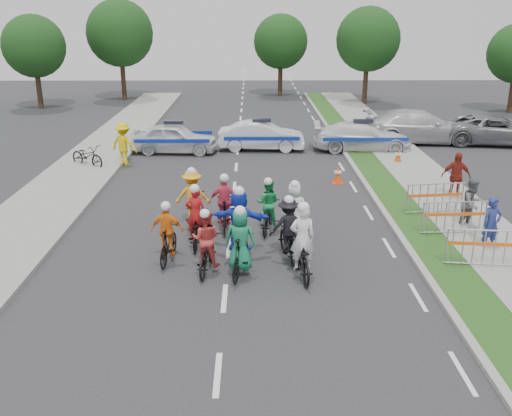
{
  "coord_description": "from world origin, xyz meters",
  "views": [
    {
      "loc": [
        0.63,
        -12.06,
        6.43
      ],
      "look_at": [
        0.78,
        3.36,
        1.1
      ],
      "focal_mm": 40.0,
      "sensor_mm": 36.0,
      "label": 1
    }
  ],
  "objects_px": {
    "rider_8": "(268,211)",
    "parked_bike": "(87,156)",
    "rider_1": "(240,248)",
    "barrier_0": "(484,250)",
    "rider_6": "(196,225)",
    "spectator_1": "(472,204)",
    "tree_0": "(34,46)",
    "rider_2": "(206,248)",
    "barrier_2": "(435,200)",
    "police_car_1": "(261,136)",
    "police_car_2": "(362,137)",
    "spectator_0": "(491,224)",
    "police_car_0": "(174,138)",
    "rider_5": "(239,227)",
    "civilian_sedan": "(420,127)",
    "rider_3": "(168,238)",
    "tree_1": "(368,39)",
    "marshal_hiviz": "(124,144)",
    "cone_0": "(338,175)",
    "spectator_2": "(456,176)",
    "tree_4": "(281,42)",
    "rider_0": "(302,252)",
    "rider_4": "(288,234)",
    "barrier_1": "(454,219)",
    "civilian_suv": "(497,130)",
    "rider_9": "(225,209)",
    "tree_3": "(120,33)",
    "rider_10": "(193,204)",
    "rider_7": "(294,216)"
  },
  "relations": [
    {
      "from": "rider_8",
      "to": "parked_bike",
      "type": "height_order",
      "value": "rider_8"
    },
    {
      "from": "rider_1",
      "to": "barrier_0",
      "type": "bearing_deg",
      "value": -166.33
    },
    {
      "from": "rider_6",
      "to": "parked_bike",
      "type": "xyz_separation_m",
      "value": [
        -5.53,
        8.82,
        -0.12
      ]
    },
    {
      "from": "spectator_1",
      "to": "tree_0",
      "type": "bearing_deg",
      "value": 104.07
    },
    {
      "from": "rider_2",
      "to": "rider_8",
      "type": "bearing_deg",
      "value": -113.16
    },
    {
      "from": "barrier_0",
      "to": "barrier_2",
      "type": "bearing_deg",
      "value": 90.0
    },
    {
      "from": "police_car_1",
      "to": "rider_1",
      "type": "bearing_deg",
      "value": 179.86
    },
    {
      "from": "police_car_1",
      "to": "police_car_2",
      "type": "relative_size",
      "value": 0.89
    },
    {
      "from": "spectator_0",
      "to": "parked_bike",
      "type": "distance_m",
      "value": 16.68
    },
    {
      "from": "police_car_0",
      "to": "rider_5",
      "type": "bearing_deg",
      "value": -160.5
    },
    {
      "from": "barrier_0",
      "to": "rider_8",
      "type": "bearing_deg",
      "value": 153.04
    },
    {
      "from": "civilian_sedan",
      "to": "police_car_0",
      "type": "bearing_deg",
      "value": 102.76
    },
    {
      "from": "rider_2",
      "to": "rider_3",
      "type": "xyz_separation_m",
      "value": [
        -1.07,
        0.62,
        0.02
      ]
    },
    {
      "from": "spectator_1",
      "to": "tree_1",
      "type": "bearing_deg",
      "value": 58.17
    },
    {
      "from": "marshal_hiviz",
      "to": "cone_0",
      "type": "bearing_deg",
      "value": -175.27
    },
    {
      "from": "spectator_2",
      "to": "marshal_hiviz",
      "type": "xyz_separation_m",
      "value": [
        -12.84,
        5.0,
        0.07
      ]
    },
    {
      "from": "tree_4",
      "to": "rider_6",
      "type": "bearing_deg",
      "value": -97.32
    },
    {
      "from": "rider_0",
      "to": "rider_6",
      "type": "xyz_separation_m",
      "value": [
        -2.87,
        2.07,
        -0.05
      ]
    },
    {
      "from": "civilian_sedan",
      "to": "parked_bike",
      "type": "xyz_separation_m",
      "value": [
        -15.81,
        -4.75,
        -0.33
      ]
    },
    {
      "from": "rider_4",
      "to": "tree_1",
      "type": "height_order",
      "value": "tree_1"
    },
    {
      "from": "police_car_0",
      "to": "rider_6",
      "type": "bearing_deg",
      "value": -165.51
    },
    {
      "from": "police_car_0",
      "to": "spectator_0",
      "type": "bearing_deg",
      "value": -134.6
    },
    {
      "from": "police_car_2",
      "to": "spectator_1",
      "type": "height_order",
      "value": "spectator_1"
    },
    {
      "from": "barrier_0",
      "to": "parked_bike",
      "type": "distance_m",
      "value": 16.89
    },
    {
      "from": "spectator_0",
      "to": "rider_6",
      "type": "bearing_deg",
      "value": 163.82
    },
    {
      "from": "rider_1",
      "to": "barrier_1",
      "type": "bearing_deg",
      "value": -146.72
    },
    {
      "from": "barrier_0",
      "to": "civilian_suv",
      "type": "bearing_deg",
      "value": 66.61
    },
    {
      "from": "barrier_1",
      "to": "tree_0",
      "type": "xyz_separation_m",
      "value": [
        -20.7,
        24.16,
        3.63
      ]
    },
    {
      "from": "rider_1",
      "to": "police_car_0",
      "type": "height_order",
      "value": "rider_1"
    },
    {
      "from": "rider_9",
      "to": "tree_3",
      "type": "xyz_separation_m",
      "value": [
        -8.84,
        27.57,
        4.18
      ]
    },
    {
      "from": "barrier_1",
      "to": "tree_0",
      "type": "relative_size",
      "value": 0.32
    },
    {
      "from": "barrier_1",
      "to": "spectator_0",
      "type": "bearing_deg",
      "value": -55.41
    },
    {
      "from": "rider_10",
      "to": "barrier_0",
      "type": "relative_size",
      "value": 0.97
    },
    {
      "from": "tree_0",
      "to": "rider_0",
      "type": "bearing_deg",
      "value": -59.27
    },
    {
      "from": "cone_0",
      "to": "spectator_1",
      "type": "bearing_deg",
      "value": -55.44
    },
    {
      "from": "marshal_hiviz",
      "to": "rider_1",
      "type": "bearing_deg",
      "value": 138.01
    },
    {
      "from": "rider_4",
      "to": "tree_3",
      "type": "relative_size",
      "value": 0.26
    },
    {
      "from": "rider_8",
      "to": "civilian_sedan",
      "type": "relative_size",
      "value": 0.32
    },
    {
      "from": "rider_5",
      "to": "rider_7",
      "type": "height_order",
      "value": "rider_5"
    },
    {
      "from": "civilian_suv",
      "to": "barrier_2",
      "type": "bearing_deg",
      "value": 158.63
    },
    {
      "from": "cone_0",
      "to": "rider_6",
      "type": "bearing_deg",
      "value": -128.86
    },
    {
      "from": "cone_0",
      "to": "tree_1",
      "type": "bearing_deg",
      "value": 76.45
    },
    {
      "from": "rider_6",
      "to": "spectator_0",
      "type": "bearing_deg",
      "value": 176.89
    },
    {
      "from": "rider_3",
      "to": "parked_bike",
      "type": "height_order",
      "value": "rider_3"
    },
    {
      "from": "rider_6",
      "to": "tree_3",
      "type": "height_order",
      "value": "tree_3"
    },
    {
      "from": "rider_0",
      "to": "spectator_2",
      "type": "height_order",
      "value": "rider_0"
    },
    {
      "from": "rider_5",
      "to": "rider_0",
      "type": "bearing_deg",
      "value": 150.21
    },
    {
      "from": "rider_5",
      "to": "barrier_2",
      "type": "bearing_deg",
      "value": -144.08
    },
    {
      "from": "rider_2",
      "to": "spectator_0",
      "type": "bearing_deg",
      "value": -163.22
    },
    {
      "from": "police_car_0",
      "to": "barrier_0",
      "type": "xyz_separation_m",
      "value": [
        9.71,
        -13.2,
        -0.14
      ]
    }
  ]
}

